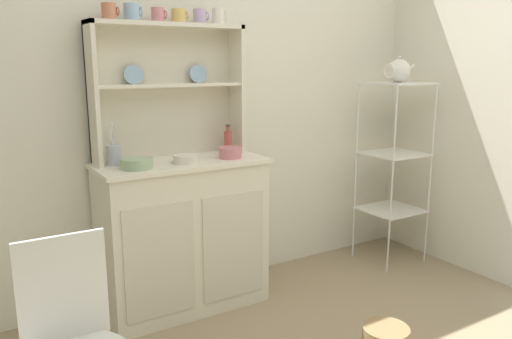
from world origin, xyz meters
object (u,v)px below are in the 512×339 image
Objects in this scene: hutch_shelf_unit at (167,81)px; cup_terracotta_0 at (109,12)px; jam_bottle at (228,141)px; utensil_jar at (114,154)px; wire_chair at (71,334)px; hutch_cabinet at (183,233)px; bowl_mixing_large at (137,163)px; porcelain_teapot at (399,71)px; bakers_rack at (394,150)px.

hutch_shelf_unit is 9.98× the size of cup_terracotta_0.
jam_bottle is 0.76× the size of utensil_jar.
jam_bottle is (0.35, -0.08, -0.37)m from hutch_shelf_unit.
cup_terracotta_0 is at bearing 54.46° from utensil_jar.
hutch_shelf_unit reaches higher than wire_chair.
hutch_cabinet reaches higher than wire_chair.
cup_terracotta_0 is 0.39× the size of utensil_jar.
bowl_mixing_large reaches higher than wire_chair.
utensil_jar is at bearing -166.41° from hutch_shelf_unit.
cup_terracotta_0 is at bearing 172.86° from porcelain_teapot.
hutch_cabinet is 0.74× the size of bakers_rack.
cup_terracotta_0 is at bearing 176.95° from jam_bottle.
hutch_shelf_unit is 0.55m from bowl_mixing_large.
hutch_cabinet is 1.63m from bakers_rack.
utensil_jar is at bearing 45.79° from wire_chair.
porcelain_teapot is (1.58, -0.12, 0.92)m from hutch_cabinet.
hutch_cabinet is 0.62m from jam_bottle.
bakers_rack is (1.59, -0.12, 0.37)m from hutch_cabinet.
utensil_jar is (-1.94, 0.19, 0.12)m from bakers_rack.
wire_chair is 1.61m from jam_bottle.
jam_bottle is at bearing 21.50° from wire_chair.
hutch_cabinet is 4.14× the size of utensil_jar.
hutch_shelf_unit reaches higher than bowl_mixing_large.
porcelain_teapot is at bearing 180.00° from bakers_rack.
bakers_rack is 7.58× the size of bowl_mixing_large.
bakers_rack is 5.20× the size of porcelain_teapot.
bakers_rack is at bearing -0.72° from wire_chair.
bakers_rack is 0.55m from porcelain_teapot.
hutch_shelf_unit is at bearing 7.33° from cup_terracotta_0.
hutch_shelf_unit is at bearing 167.64° from jam_bottle.
wire_chair is 3.41× the size of porcelain_teapot.
jam_bottle reaches higher than bowl_mixing_large.
porcelain_teapot is (1.86, -0.04, 0.46)m from bowl_mixing_large.
cup_terracotta_0 is at bearing 159.22° from hutch_cabinet.
cup_terracotta_0 is (-1.91, 0.24, 0.87)m from bakers_rack.
bowl_mixing_large is (0.04, -0.20, -0.78)m from cup_terracotta_0.
jam_bottle reaches higher than hutch_cabinet.
utensil_jar is at bearing 174.26° from porcelain_teapot.
hutch_shelf_unit is (-0.00, 0.16, 0.87)m from hutch_cabinet.
cup_terracotta_0 is 1.00m from jam_bottle.
bakers_rack is 1.26m from jam_bottle.
hutch_cabinet is at bearing 175.79° from porcelain_teapot.
porcelain_teapot is (-0.00, 0.00, 0.55)m from bakers_rack.
utensil_jar is (-0.03, -0.04, -0.75)m from cup_terracotta_0.
porcelain_teapot is (1.23, -0.20, 0.42)m from jam_bottle.
bowl_mixing_large is at bearing -165.85° from jam_bottle.
cup_terracotta_0 is (-0.32, 0.12, 1.24)m from hutch_cabinet.
utensil_jar is at bearing 174.26° from bakers_rack.
hutch_shelf_unit is at bearing 169.97° from porcelain_teapot.
hutch_shelf_unit is 0.52m from jam_bottle.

